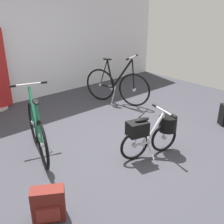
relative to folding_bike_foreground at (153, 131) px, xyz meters
The scene contains 6 objects.
ground_plane 0.68m from the folding_bike_foreground, 131.82° to the left, with size 8.07×8.07×0.00m, color #38383F.
back_wall 3.65m from the folding_bike_foreground, 96.24° to the left, with size 8.07×0.10×3.09m, color silver.
folding_bike_foreground is the anchor object (origin of this frame).
display_bike_left 2.19m from the folding_bike_foreground, 61.11° to the left, with size 0.67×1.45×1.06m.
display_bike_right 1.65m from the folding_bike_foreground, 137.36° to the left, with size 0.58×1.38×0.99m.
handbag_on_floor 1.76m from the folding_bike_foreground, behind, with size 0.37×0.31×0.37m.
Camera 1 is at (-2.27, -2.54, 2.08)m, focal length 42.39 mm.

